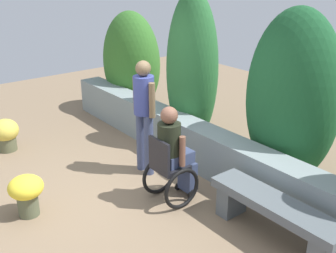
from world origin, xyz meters
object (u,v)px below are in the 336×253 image
at_px(person_standing_companion, 144,110).
at_px(flower_pot_red_accent, 6,133).
at_px(person_in_wheelchair, 172,158).
at_px(stone_bench, 275,213).
at_px(flower_pot_terracotta_by_wall, 26,192).

xyz_separation_m(person_standing_companion, flower_pot_red_accent, (-2.06, -1.41, -0.69)).
distance_m(person_standing_companion, flower_pot_red_accent, 2.59).
xyz_separation_m(person_in_wheelchair, person_standing_companion, (-0.88, 0.18, 0.37)).
relative_size(stone_bench, person_in_wheelchair, 1.26).
height_order(stone_bench, person_standing_companion, person_standing_companion).
distance_m(flower_pot_terracotta_by_wall, flower_pot_red_accent, 2.15).
relative_size(person_in_wheelchair, flower_pot_red_accent, 2.40).
bearing_deg(person_in_wheelchair, person_standing_companion, 159.66).
height_order(flower_pot_terracotta_by_wall, flower_pot_red_accent, flower_pot_red_accent).
distance_m(person_standing_companion, flower_pot_terracotta_by_wall, 1.95).
bearing_deg(flower_pot_red_accent, person_in_wheelchair, 22.72).
bearing_deg(stone_bench, person_standing_companion, -175.97).
bearing_deg(flower_pot_terracotta_by_wall, person_standing_companion, 91.54).
bearing_deg(person_in_wheelchair, flower_pot_red_accent, -166.16).
distance_m(stone_bench, flower_pot_terracotta_by_wall, 3.01).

